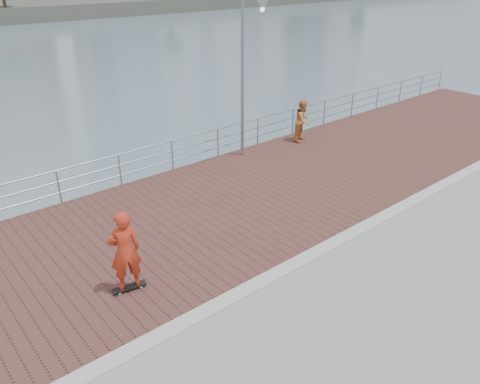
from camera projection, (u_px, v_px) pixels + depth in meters
water at (288, 328)px, 12.44m from camera, size 400.00×400.00×0.00m
brick_lane at (206, 213)px, 14.03m from camera, size 40.00×6.80×0.02m
curb at (292, 265)px, 11.55m from camera, size 40.00×0.40×0.06m
guardrail at (147, 159)px, 16.07m from camera, size 39.06×0.06×1.13m
street_lamp at (251, 43)px, 16.08m from camera, size 0.44×1.28×6.02m
skateboard at (129, 287)px, 10.68m from camera, size 0.79×0.34×0.09m
skateboarder at (125, 251)px, 10.25m from camera, size 0.78×0.59×1.94m
bystander at (303, 121)px, 19.32m from camera, size 1.00×0.88×1.73m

